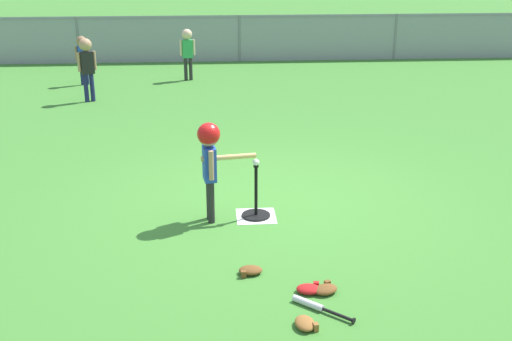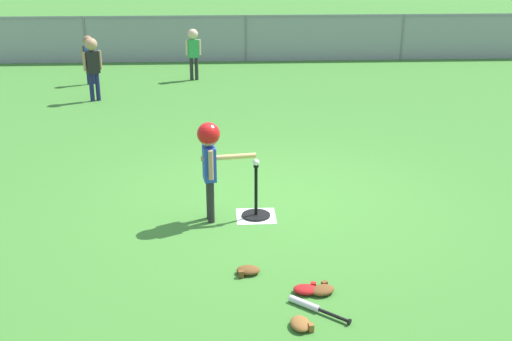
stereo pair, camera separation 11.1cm
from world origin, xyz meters
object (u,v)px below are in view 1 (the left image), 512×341
Objects in this scene: batting_tee at (256,209)px; glove_by_plate at (326,289)px; glove_outfield_drop at (250,270)px; fielder_deep_left at (87,61)px; batter_child at (210,152)px; spare_bat_silver at (314,306)px; baseball_on_tee at (256,162)px; glove_near_bats at (305,323)px; glove_tossed_aside at (309,289)px; fielder_deep_right at (82,54)px; fielder_near_left at (187,48)px.

glove_by_plate is at bearing -73.54° from batting_tee.
fielder_deep_left is at bearing 111.04° from glove_outfield_drop.
batter_child reaches higher than spare_bat_silver.
baseball_on_tee is at bearing 8.12° from batter_child.
fielder_deep_left is 5.08× the size of glove_near_bats.
batter_child is at bearing 118.08° from glove_tossed_aside.
batter_child reaches higher than batting_tee.
batter_child is at bearing -69.66° from fielder_deep_right.
glove_near_bats is (3.39, -9.27, -0.63)m from fielder_deep_right.
baseball_on_tee reaches higher than glove_outfield_drop.
spare_bat_silver is (3.14, -7.49, -0.74)m from fielder_deep_left.
glove_outfield_drop is (-0.15, -1.29, -0.06)m from batting_tee.
glove_tossed_aside is at bearing 78.10° from glove_near_bats.
spare_bat_silver is (3.50, -9.00, -0.63)m from fielder_deep_right.
spare_bat_silver is 0.81m from glove_outfield_drop.
fielder_deep_left reaches higher than glove_near_bats.
baseball_on_tee is 0.06× the size of fielder_deep_left.
fielder_deep_right reaches higher than batting_tee.
baseball_on_tee is 0.15× the size of spare_bat_silver.
batter_child is 2.18m from spare_bat_silver.
batting_tee is 7.77m from fielder_deep_right.
fielder_near_left is at bearing 44.88° from fielder_deep_left.
glove_outfield_drop is at bearing -70.27° from fielder_deep_right.
batting_tee is 2.53× the size of glove_tossed_aside.
glove_by_plate and glove_tossed_aside have the same top height.
batting_tee is at bearing -82.63° from fielder_near_left.
baseball_on_tee is at bearing -66.02° from fielder_deep_right.
fielder_deep_left is (-2.29, 5.64, -0.03)m from batter_child.
batter_child reaches higher than glove_outfield_drop.
fielder_deep_left is at bearing 116.58° from batting_tee.
baseball_on_tee is 2.28m from glove_near_bats.
batter_child is 4.66× the size of glove_tossed_aside.
glove_outfield_drop is (-0.50, 0.63, 0.01)m from spare_bat_silver.
batter_child reaches higher than glove_by_plate.
glove_by_plate is 1.10× the size of glove_tossed_aside.
glove_tossed_aside is (0.35, -1.66, -0.06)m from batting_tee.
spare_bat_silver is at bearing -79.56° from baseball_on_tee.
baseball_on_tee is 6.22m from fielder_deep_left.
spare_bat_silver is at bearing -88.89° from glove_tossed_aside.
baseball_on_tee is at bearing -135.00° from batting_tee.
baseball_on_tee is 0.07× the size of fielder_deep_right.
fielder_deep_right is at bearing 109.73° from glove_outfield_drop.
fielder_deep_right is 9.68m from spare_bat_silver.
batter_child is (-0.50, -0.07, 0.71)m from batting_tee.
glove_by_plate is at bearing -80.91° from fielder_near_left.
fielder_near_left reaches higher than glove_near_bats.
glove_outfield_drop is at bearing -96.52° from baseball_on_tee.
batting_tee is at bearing 101.89° from glove_tossed_aside.
glove_by_plate is (3.64, -8.76, -0.63)m from fielder_deep_right.
baseball_on_tee is at bearing 101.89° from glove_tossed_aside.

